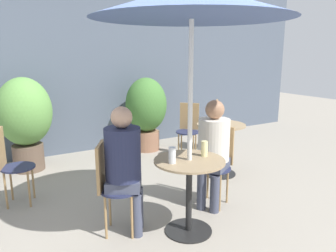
# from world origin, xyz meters

# --- Properties ---
(ground_plane) EXTENTS (20.00, 20.00, 0.00)m
(ground_plane) POSITION_xyz_m (0.00, 0.00, 0.00)
(ground_plane) COLOR gray
(storefront_wall) EXTENTS (10.00, 0.06, 3.00)m
(storefront_wall) POSITION_xyz_m (0.00, 3.45, 1.50)
(storefront_wall) COLOR #4C5666
(storefront_wall) RESTS_ON ground_plane
(cafe_table_near) EXTENTS (0.68, 0.68, 0.74)m
(cafe_table_near) POSITION_xyz_m (0.09, 0.23, 0.51)
(cafe_table_near) COLOR black
(cafe_table_near) RESTS_ON ground_plane
(cafe_table_far) EXTENTS (0.69, 0.69, 0.74)m
(cafe_table_far) POSITION_xyz_m (1.36, 1.30, 0.52)
(cafe_table_far) COLOR black
(cafe_table_far) RESTS_ON ground_plane
(bistro_chair_0) EXTENTS (0.43, 0.42, 0.91)m
(bistro_chair_0) POSITION_xyz_m (0.74, 0.61, 0.54)
(bistro_chair_0) COLOR #232847
(bistro_chair_0) RESTS_ON ground_plane
(bistro_chair_1) EXTENTS (0.43, 0.42, 0.91)m
(bistro_chair_1) POSITION_xyz_m (-0.57, 0.60, 0.54)
(bistro_chair_1) COLOR #232847
(bistro_chair_1) RESTS_ON ground_plane
(bistro_chair_2) EXTENTS (0.43, 0.43, 0.91)m
(bistro_chair_2) POSITION_xyz_m (2.00, 2.33, 0.54)
(bistro_chair_2) COLOR #232847
(bistro_chair_2) RESTS_ON ground_plane
(bistro_chair_3) EXTENTS (0.42, 0.40, 0.91)m
(bistro_chair_3) POSITION_xyz_m (-1.35, 1.76, 0.54)
(bistro_chair_3) COLOR #232847
(bistro_chair_3) RESTS_ON ground_plane
(bistro_chair_4) EXTENTS (0.43, 0.43, 0.91)m
(bistro_chair_4) POSITION_xyz_m (1.43, 2.22, 0.54)
(bistro_chair_4) COLOR #232847
(bistro_chair_4) RESTS_ON ground_plane
(seated_person_0) EXTENTS (0.43, 0.42, 1.23)m
(seated_person_0) POSITION_xyz_m (0.62, 0.54, 0.73)
(seated_person_0) COLOR #42475B
(seated_person_0) RESTS_ON ground_plane
(seated_person_1) EXTENTS (0.42, 0.41, 1.26)m
(seated_person_1) POSITION_xyz_m (-0.45, 0.53, 0.74)
(seated_person_1) COLOR #42475B
(seated_person_1) RESTS_ON ground_plane
(beer_glass_0) EXTENTS (0.06, 0.06, 0.15)m
(beer_glass_0) POSITION_xyz_m (0.28, 0.25, 0.82)
(beer_glass_0) COLOR beige
(beer_glass_0) RESTS_ON cafe_table_near
(beer_glass_1) EXTENTS (0.07, 0.07, 0.15)m
(beer_glass_1) POSITION_xyz_m (-0.10, 0.23, 0.82)
(beer_glass_1) COLOR silver
(beer_glass_1) RESTS_ON cafe_table_near
(potted_plant_0) EXTENTS (0.78, 0.78, 1.39)m
(potted_plant_0) POSITION_xyz_m (-1.01, 2.90, 0.81)
(potted_plant_0) COLOR brown
(potted_plant_0) RESTS_ON ground_plane
(potted_plant_1) EXTENTS (0.73, 0.73, 1.30)m
(potted_plant_1) POSITION_xyz_m (1.00, 2.93, 0.74)
(potted_plant_1) COLOR #93664C
(potted_plant_1) RESTS_ON ground_plane
(umbrella) EXTENTS (1.76, 1.76, 2.30)m
(umbrella) POSITION_xyz_m (0.09, 0.23, 2.15)
(umbrella) COLOR silver
(umbrella) RESTS_ON ground_plane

